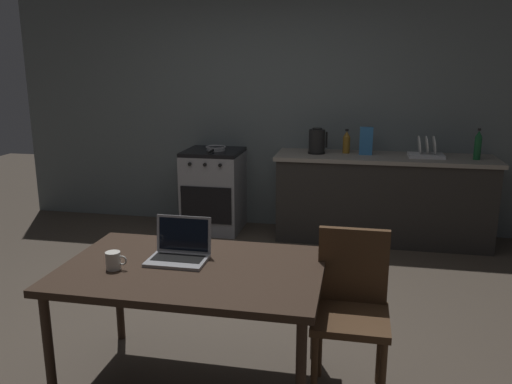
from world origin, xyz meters
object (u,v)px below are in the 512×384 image
Objects in this scene: bottle_b at (346,142)px; chair at (351,302)px; cereal_box at (366,141)px; electric_kettle at (317,141)px; dish_rack at (426,152)px; coffee_mug at (114,261)px; laptop at (179,252)px; stove_oven at (214,190)px; bottle at (478,145)px; frying_pan at (216,148)px; dining_table at (192,277)px.

chair is at bearing -87.38° from bottle_b.
electric_kettle is at bearing -177.67° from cereal_box.
coffee_mug is at bearing -123.25° from dish_rack.
chair is 2.84× the size of laptop.
bottle is at bearing -1.03° from stove_oven.
dish_rack is at bearing -1.96° from cereal_box.
laptop is (-0.95, -0.04, 0.23)m from chair.
laptop is at bearing -101.08° from electric_kettle.
frying_pan reaches higher than coffee_mug.
stove_oven is 2.26× the size of frying_pan.
coffee_mug is (0.28, -2.89, 0.32)m from stove_oven.
bottle_b is at bearing 60.08° from laptop.
chair is at bearing -103.83° from dish_rack.
coffee_mug is (0.24, -2.86, -0.14)m from frying_pan.
electric_kettle is at bearing 0.13° from stove_oven.
laptop is 1.14× the size of cereal_box.
electric_kettle is (0.43, 2.78, 0.35)m from dining_table.
coffee_mug is at bearing -105.86° from electric_kettle.
frying_pan is at bearing -175.36° from bottle_b.
cereal_box is at bearing 71.81° from dining_table.
bottle is (1.11, 2.61, 0.49)m from chair.
bottle is 2.53× the size of coffee_mug.
bottle reaches higher than dining_table.
chair is 3.47× the size of electric_kettle.
cereal_box is at bearing 1.86° from frying_pan.
stove_oven is 3.06m from chair.
cereal_box reaches higher than dish_rack.
cereal_box is 0.82× the size of dish_rack.
dish_rack reaches higher than chair.
bottle_b is at bearing 174.01° from bottle.
laptop is 0.94× the size of dish_rack.
chair is at bearing -11.07° from laptop.
cereal_box is at bearing 65.73° from coffee_mug.
dining_table is 5.00× the size of cereal_box.
dish_rack reaches higher than stove_oven.
coffee_mug is at bearing -129.65° from bottle.
dish_rack is at bearing 61.58° from dining_table.
bottle is 0.47m from dish_rack.
bottle_b is (1.36, 0.11, 0.09)m from frying_pan.
bottle reaches higher than frying_pan.
cereal_box is (0.07, 2.68, 0.49)m from chair.
electric_kettle is (1.10, 0.00, 0.57)m from stove_oven.
chair is 2.77m from dish_rack.
electric_kettle is 1.08m from dish_rack.
chair is (1.52, -2.66, 0.09)m from stove_oven.
cereal_box is at bearing 2.33° from electric_kettle.
laptop is 3.14m from dish_rack.
dining_table is 0.42m from coffee_mug.
dish_rack is 0.79m from bottle_b.
dish_rack is (2.18, 0.00, 0.49)m from stove_oven.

